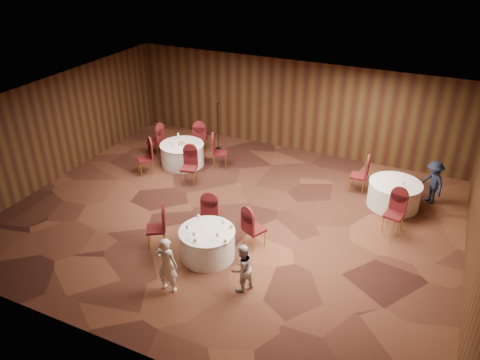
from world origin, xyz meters
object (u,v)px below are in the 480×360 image
at_px(woman_b, 242,268).
at_px(table_left, 182,154).
at_px(table_main, 207,243).
at_px(man_c, 433,182).
at_px(table_right, 394,194).
at_px(mic_stand, 218,136).
at_px(woman_a, 167,265).

bearing_deg(woman_b, table_left, -109.66).
distance_m(table_main, table_left, 5.13).
height_order(table_main, man_c, man_c).
bearing_deg(table_main, man_c, 46.90).
distance_m(table_main, woman_b, 1.46).
height_order(table_right, man_c, man_c).
distance_m(mic_stand, man_c, 7.31).
height_order(mic_stand, woman_a, mic_stand).
bearing_deg(woman_a, table_main, -101.41).
relative_size(table_main, table_right, 0.92).
bearing_deg(table_left, table_main, -52.14).
relative_size(table_main, mic_stand, 0.78).
height_order(table_left, table_right, same).
height_order(table_right, woman_a, woman_a).
bearing_deg(table_right, woman_a, -124.42).
distance_m(table_right, woman_a, 6.97).
bearing_deg(woman_b, table_right, -178.47).
bearing_deg(man_c, woman_a, -75.33).
height_order(table_left, man_c, man_c).
xyz_separation_m(table_main, man_c, (4.67, 4.99, 0.28)).
relative_size(table_right, woman_a, 1.07).
relative_size(table_right, mic_stand, 0.85).
xyz_separation_m(table_left, man_c, (7.82, 0.94, 0.28)).
xyz_separation_m(table_left, mic_stand, (0.54, 1.58, 0.14)).
bearing_deg(table_left, woman_b, -47.32).
distance_m(woman_a, woman_b, 1.63).
bearing_deg(table_right, table_left, -177.73).
bearing_deg(mic_stand, table_left, -108.93).
height_order(table_right, mic_stand, mic_stand).
height_order(woman_b, man_c, man_c).
bearing_deg(table_left, man_c, 6.83).
xyz_separation_m(mic_stand, man_c, (7.28, -0.64, 0.14)).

